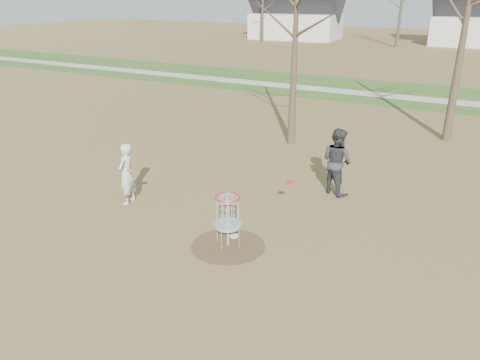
% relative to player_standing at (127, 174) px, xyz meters
% --- Properties ---
extents(ground, '(160.00, 160.00, 0.00)m').
position_rel_player_standing_xyz_m(ground, '(3.81, -0.78, -0.90)').
color(ground, brown).
rests_on(ground, ground).
extents(green_band, '(160.00, 8.00, 0.01)m').
position_rel_player_standing_xyz_m(green_band, '(3.81, 20.22, -0.89)').
color(green_band, '#2D5119').
rests_on(green_band, ground).
extents(footpath, '(160.00, 1.50, 0.01)m').
position_rel_player_standing_xyz_m(footpath, '(3.81, 19.22, -0.88)').
color(footpath, '#9E9E99').
rests_on(footpath, green_band).
extents(dirt_circle, '(1.80, 1.80, 0.01)m').
position_rel_player_standing_xyz_m(dirt_circle, '(3.81, -0.78, -0.89)').
color(dirt_circle, '#47331E').
rests_on(dirt_circle, ground).
extents(player_standing, '(0.54, 0.72, 1.79)m').
position_rel_player_standing_xyz_m(player_standing, '(0.00, 0.00, 0.00)').
color(player_standing, silver).
rests_on(player_standing, ground).
extents(player_throwing, '(1.22, 1.12, 2.03)m').
position_rel_player_standing_xyz_m(player_throwing, '(5.01, 3.63, 0.12)').
color(player_throwing, '#2F2F34').
rests_on(player_throwing, ground).
extents(disc_grounded, '(0.22, 0.22, 0.02)m').
position_rel_player_standing_xyz_m(disc_grounded, '(3.70, -0.31, -0.88)').
color(disc_grounded, white).
rests_on(disc_grounded, dirt_circle).
extents(discs_in_play, '(4.34, 1.76, 0.10)m').
position_rel_player_standing_xyz_m(discs_in_play, '(2.52, 0.61, 0.20)').
color(discs_in_play, red).
rests_on(discs_in_play, ground).
extents(disc_golf_basket, '(0.64, 0.64, 1.35)m').
position_rel_player_standing_xyz_m(disc_golf_basket, '(3.81, -0.78, 0.02)').
color(disc_golf_basket, '#9EA3AD').
rests_on(disc_golf_basket, ground).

